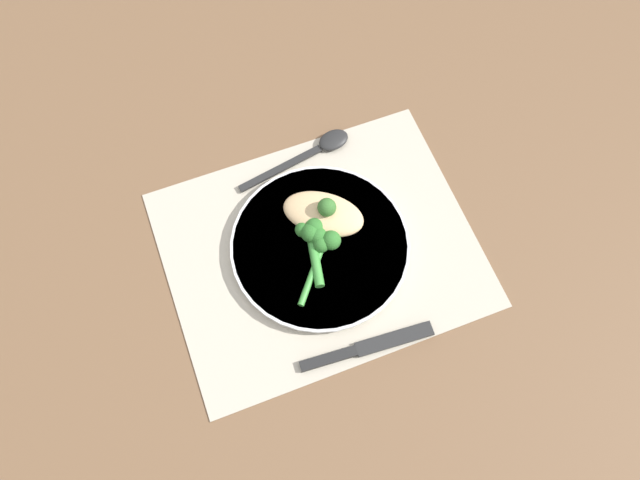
# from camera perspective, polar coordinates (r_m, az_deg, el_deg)

# --- Properties ---
(ground_plane) EXTENTS (3.00, 3.00, 0.00)m
(ground_plane) POSITION_cam_1_polar(r_m,az_deg,el_deg) (0.90, 0.00, -0.84)
(ground_plane) COLOR brown
(placemat) EXTENTS (0.44, 0.35, 0.00)m
(placemat) POSITION_cam_1_polar(r_m,az_deg,el_deg) (0.90, 0.00, -0.79)
(placemat) COLOR #B2A893
(placemat) RESTS_ON ground_plane
(plate) EXTENTS (0.26, 0.26, 0.01)m
(plate) POSITION_cam_1_polar(r_m,az_deg,el_deg) (0.89, 0.00, -0.54)
(plate) COLOR white
(plate) RESTS_ON placemat
(chicken_fillet) EXTENTS (0.13, 0.12, 0.03)m
(chicken_fillet) POSITION_cam_1_polar(r_m,az_deg,el_deg) (0.89, 0.30, 2.40)
(chicken_fillet) COLOR tan
(chicken_fillet) RESTS_ON plate
(pesto_dollop_primary) EXTENTS (0.03, 0.03, 0.03)m
(pesto_dollop_primary) POSITION_cam_1_polar(r_m,az_deg,el_deg) (0.87, 0.63, 3.01)
(pesto_dollop_primary) COLOR #336628
(pesto_dollop_primary) RESTS_ON chicken_fillet
(broccoli_stalk_right) EXTENTS (0.05, 0.10, 0.03)m
(broccoli_stalk_right) POSITION_cam_1_polar(r_m,az_deg,el_deg) (0.87, -0.70, 0.45)
(broccoli_stalk_right) COLOR #3D8E38
(broccoli_stalk_right) RESTS_ON plate
(broccoli_stalk_front) EXTENTS (0.09, 0.10, 0.03)m
(broccoli_stalk_front) POSITION_cam_1_polar(r_m,az_deg,el_deg) (0.87, 0.24, -0.36)
(broccoli_stalk_front) COLOR #3D8E38
(broccoli_stalk_front) RESTS_ON plate
(knife) EXTENTS (0.19, 0.03, 0.01)m
(knife) POSITION_cam_1_polar(r_m,az_deg,el_deg) (0.85, 4.15, -9.80)
(knife) COLOR black
(knife) RESTS_ON placemat
(spoon) EXTENTS (0.19, 0.06, 0.01)m
(spoon) POSITION_cam_1_polar(r_m,az_deg,el_deg) (0.97, 0.01, 8.48)
(spoon) COLOR black
(spoon) RESTS_ON placemat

